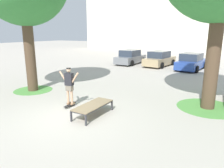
% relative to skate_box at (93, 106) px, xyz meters
% --- Properties ---
extents(ground_plane, '(120.00, 120.00, 0.00)m').
position_rel_skate_box_xyz_m(ground_plane, '(-0.72, -0.66, -0.41)').
color(ground_plane, '#B2AA9E').
extents(building_facade, '(39.28, 4.00, 14.72)m').
position_rel_skate_box_xyz_m(building_facade, '(-4.24, 32.68, 6.94)').
color(building_facade, silver).
rests_on(building_facade, ground).
extents(skate_box, '(0.77, 1.90, 0.46)m').
position_rel_skate_box_xyz_m(skate_box, '(0.00, 0.00, 0.00)').
color(skate_box, '#38383D').
rests_on(skate_box, ground).
extents(skateboard, '(0.32, 0.82, 0.09)m').
position_rel_skate_box_xyz_m(skateboard, '(-1.53, 0.33, -0.34)').
color(skateboard, black).
rests_on(skateboard, ground).
extents(skater, '(1.00, 0.33, 1.69)m').
position_rel_skate_box_xyz_m(skater, '(-1.53, 0.33, 0.66)').
color(skater, tan).
rests_on(skater, skateboard).
extents(grass_patch_near_left, '(2.18, 2.18, 0.01)m').
position_rel_skate_box_xyz_m(grass_patch_near_left, '(-5.27, 1.28, -0.41)').
color(grass_patch_near_left, '#519342').
rests_on(grass_patch_near_left, ground).
extents(grass_patch_near_right, '(2.66, 2.66, 0.01)m').
position_rel_skate_box_xyz_m(grass_patch_near_right, '(3.88, 3.38, -0.41)').
color(grass_patch_near_right, '#519342').
rests_on(grass_patch_near_right, ground).
extents(car_grey, '(2.04, 4.26, 1.50)m').
position_rel_skate_box_xyz_m(car_grey, '(-5.02, 13.64, 0.28)').
color(car_grey, slate).
rests_on(car_grey, ground).
extents(car_tan, '(2.29, 4.37, 1.50)m').
position_rel_skate_box_xyz_m(car_tan, '(-1.88, 13.83, 0.28)').
color(car_tan, tan).
rests_on(car_tan, ground).
extents(car_blue, '(2.24, 4.35, 1.50)m').
position_rel_skate_box_xyz_m(car_blue, '(1.26, 13.32, 0.28)').
color(car_blue, '#28479E').
rests_on(car_blue, ground).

